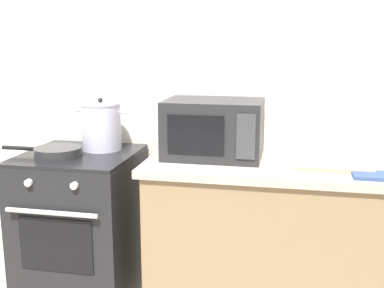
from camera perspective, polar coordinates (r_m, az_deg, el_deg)
back_wall at (r=2.74m, az=1.98°, el=6.72°), size 4.40×0.10×2.50m
lower_cabinet_right at (r=2.58m, az=14.06°, el=-12.77°), size 1.64×0.56×0.88m
countertop_right at (r=2.42m, az=14.62°, el=-2.85°), size 1.70×0.60×0.04m
stove at (r=2.78m, az=-13.07°, el=-10.37°), size 0.60×0.64×0.92m
stock_pot at (r=2.68m, az=-10.85°, el=2.12°), size 0.31×0.22×0.29m
frying_pan at (r=2.59m, az=-15.92°, el=-0.91°), size 0.45×0.25×0.05m
microwave at (r=2.47m, az=2.62°, el=1.87°), size 0.50×0.37×0.30m
cutting_board at (r=2.40m, az=16.50°, el=-2.35°), size 0.36×0.26×0.02m
oven_mitt at (r=2.27m, az=20.96°, el=-3.56°), size 0.18×0.14×0.02m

